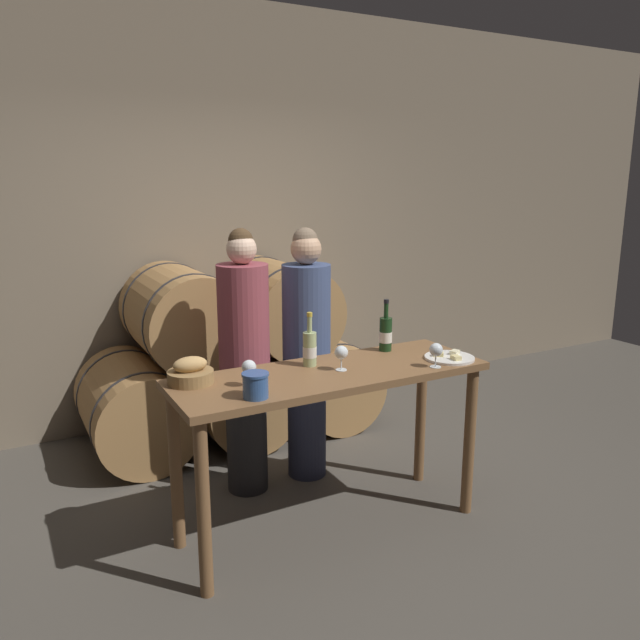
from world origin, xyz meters
name	(u,v)px	position (x,y,z in m)	size (l,w,h in m)	color
ground_plane	(330,527)	(0.00, 0.00, 0.00)	(10.00, 10.00, 0.00)	#4C473F
stone_wall_back	(202,216)	(0.00, 2.05, 1.60)	(10.00, 0.12, 3.20)	#7F705B
barrel_stack	(233,360)	(0.00, 1.46, 0.58)	(2.14, 0.93, 1.30)	#A87A47
tasting_table	(330,397)	(0.00, 0.00, 0.77)	(1.68, 0.57, 0.91)	brown
person_left	(245,361)	(-0.23, 0.64, 0.83)	(0.30, 0.30, 1.62)	#232326
person_right	(307,352)	(0.19, 0.64, 0.83)	(0.30, 0.30, 1.60)	#2D334C
wine_bottle_red	(386,334)	(0.47, 0.19, 1.01)	(0.08, 0.08, 0.30)	#193819
wine_bottle_white	(310,348)	(-0.05, 0.13, 1.01)	(0.08, 0.08, 0.29)	#ADBC7F
blue_crock	(255,384)	(-0.50, -0.19, 0.98)	(0.13, 0.13, 0.12)	#335693
bread_basket	(190,373)	(-0.70, 0.16, 0.96)	(0.23, 0.23, 0.13)	olive
cheese_plate	(449,357)	(0.69, -0.13, 0.92)	(0.28, 0.28, 0.04)	white
wine_glass_far_left	(249,368)	(-0.47, -0.03, 1.00)	(0.07, 0.07, 0.13)	white
wine_glass_left	(341,353)	(0.06, -0.02, 1.00)	(0.07, 0.07, 0.13)	white
wine_glass_center	(436,350)	(0.52, -0.21, 1.00)	(0.07, 0.07, 0.13)	white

